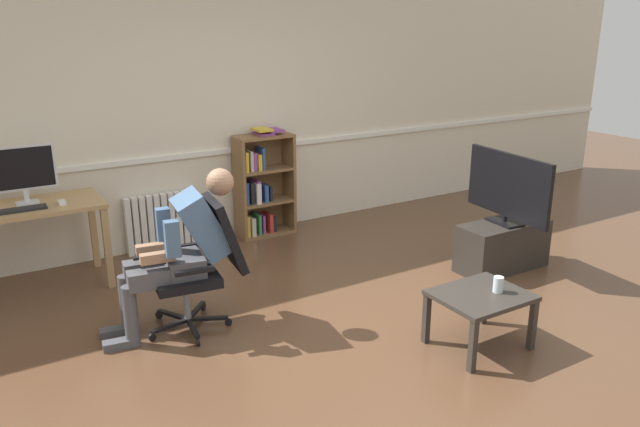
# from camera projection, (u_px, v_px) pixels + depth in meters

# --- Properties ---
(ground_plane) EXTENTS (18.00, 18.00, 0.00)m
(ground_plane) POSITION_uv_depth(u_px,v_px,m) (363.00, 338.00, 4.52)
(ground_plane) COLOR brown
(back_wall) EXTENTS (12.00, 0.13, 2.70)m
(back_wall) POSITION_uv_depth(u_px,v_px,m) (215.00, 109.00, 6.27)
(back_wall) COLOR beige
(back_wall) RESTS_ON ground_plane
(computer_desk) EXTENTS (1.24, 0.63, 0.76)m
(computer_desk) POSITION_uv_depth(u_px,v_px,m) (24.00, 219.00, 5.12)
(computer_desk) COLOR tan
(computer_desk) RESTS_ON ground_plane
(imac_monitor) EXTENTS (0.52, 0.14, 0.49)m
(imac_monitor) POSITION_uv_depth(u_px,v_px,m) (23.00, 170.00, 5.09)
(imac_monitor) COLOR silver
(imac_monitor) RESTS_ON computer_desk
(keyboard) EXTENTS (0.42, 0.12, 0.02)m
(keyboard) POSITION_uv_depth(u_px,v_px,m) (19.00, 210.00, 4.95)
(keyboard) COLOR black
(keyboard) RESTS_ON computer_desk
(computer_mouse) EXTENTS (0.06, 0.10, 0.03)m
(computer_mouse) POSITION_uv_depth(u_px,v_px,m) (62.00, 202.00, 5.13)
(computer_mouse) COLOR white
(computer_mouse) RESTS_ON computer_desk
(bookshelf) EXTENTS (0.61, 0.29, 1.15)m
(bookshelf) POSITION_uv_depth(u_px,v_px,m) (261.00, 186.00, 6.54)
(bookshelf) COLOR brown
(bookshelf) RESTS_ON ground_plane
(radiator) EXTENTS (0.70, 0.08, 0.58)m
(radiator) POSITION_uv_depth(u_px,v_px,m) (161.00, 222.00, 6.16)
(radiator) COLOR white
(radiator) RESTS_ON ground_plane
(office_chair) EXTENTS (0.78, 0.62, 0.99)m
(office_chair) POSITION_uv_depth(u_px,v_px,m) (203.00, 260.00, 4.57)
(office_chair) COLOR black
(office_chair) RESTS_ON ground_plane
(person_seated) EXTENTS (1.04, 0.43, 1.20)m
(person_seated) POSITION_uv_depth(u_px,v_px,m) (180.00, 248.00, 4.47)
(person_seated) COLOR #4C4C51
(person_seated) RESTS_ON ground_plane
(tv_stand) EXTENTS (0.88, 0.38, 0.45)m
(tv_stand) POSITION_uv_depth(u_px,v_px,m) (502.00, 246.00, 5.71)
(tv_stand) COLOR #2D2823
(tv_stand) RESTS_ON ground_plane
(tv_screen) EXTENTS (0.23, 1.00, 0.65)m
(tv_screen) POSITION_uv_depth(u_px,v_px,m) (508.00, 187.00, 5.54)
(tv_screen) COLOR black
(tv_screen) RESTS_ON tv_stand
(coffee_table) EXTENTS (0.63, 0.52, 0.41)m
(coffee_table) POSITION_uv_depth(u_px,v_px,m) (481.00, 301.00, 4.31)
(coffee_table) COLOR #332D28
(coffee_table) RESTS_ON ground_plane
(drinking_glass) EXTENTS (0.07, 0.07, 0.11)m
(drinking_glass) POSITION_uv_depth(u_px,v_px,m) (498.00, 284.00, 4.30)
(drinking_glass) COLOR silver
(drinking_glass) RESTS_ON coffee_table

